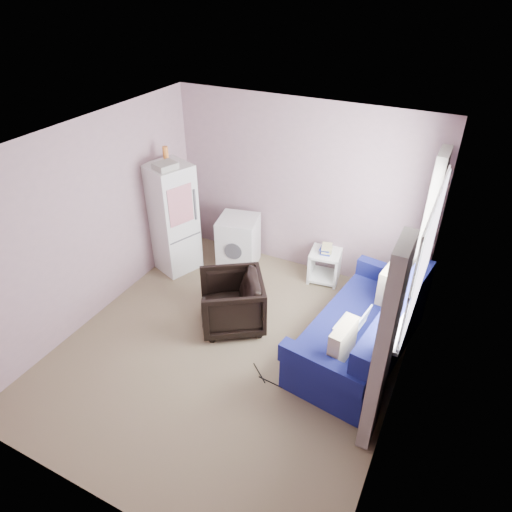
{
  "coord_description": "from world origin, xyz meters",
  "views": [
    {
      "loc": [
        2.08,
        -3.45,
        3.91
      ],
      "look_at": [
        0.05,
        0.6,
        1.0
      ],
      "focal_mm": 32.0,
      "sensor_mm": 36.0,
      "label": 1
    }
  ],
  "objects_px": {
    "side_table": "(325,264)",
    "washing_machine": "(238,241)",
    "armchair": "(232,300)",
    "fridge": "(173,218)",
    "sofa": "(365,332)"
  },
  "relations": [
    {
      "from": "fridge",
      "to": "side_table",
      "type": "height_order",
      "value": "fridge"
    },
    {
      "from": "armchair",
      "to": "sofa",
      "type": "distance_m",
      "value": 1.64
    },
    {
      "from": "armchair",
      "to": "sofa",
      "type": "xyz_separation_m",
      "value": [
        1.63,
        0.22,
        -0.05
      ]
    },
    {
      "from": "armchair",
      "to": "washing_machine",
      "type": "relative_size",
      "value": 0.99
    },
    {
      "from": "sofa",
      "to": "armchair",
      "type": "bearing_deg",
      "value": -163.84
    },
    {
      "from": "armchair",
      "to": "side_table",
      "type": "relative_size",
      "value": 1.36
    },
    {
      "from": "washing_machine",
      "to": "side_table",
      "type": "relative_size",
      "value": 1.37
    },
    {
      "from": "armchair",
      "to": "washing_machine",
      "type": "xyz_separation_m",
      "value": [
        -0.59,
        1.26,
        0.02
      ]
    },
    {
      "from": "side_table",
      "to": "washing_machine",
      "type": "bearing_deg",
      "value": -170.97
    },
    {
      "from": "side_table",
      "to": "armchair",
      "type": "bearing_deg",
      "value": -115.87
    },
    {
      "from": "side_table",
      "to": "fridge",
      "type": "bearing_deg",
      "value": -162.65
    },
    {
      "from": "armchair",
      "to": "side_table",
      "type": "bearing_deg",
      "value": 120.12
    },
    {
      "from": "fridge",
      "to": "side_table",
      "type": "xyz_separation_m",
      "value": [
        2.12,
        0.66,
        -0.56
      ]
    },
    {
      "from": "armchair",
      "to": "sofa",
      "type": "height_order",
      "value": "sofa"
    },
    {
      "from": "washing_machine",
      "to": "side_table",
      "type": "bearing_deg",
      "value": -3.43
    }
  ]
}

